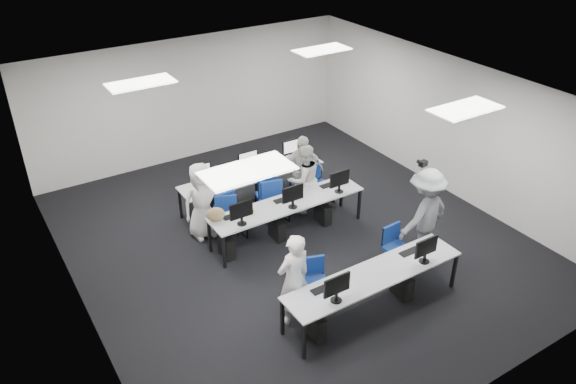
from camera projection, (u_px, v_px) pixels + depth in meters
room at (293, 172)px, 10.31m from camera, size 9.00×9.02×3.00m
ceiling_panels at (294, 95)px, 9.57m from camera, size 5.20×4.60×0.02m
desk_front at (374, 277)px, 8.96m from camera, size 3.20×0.70×0.73m
desk_mid at (288, 205)px, 10.87m from camera, size 3.20×0.70×0.73m
desk_back at (252, 176)px, 11.89m from camera, size 3.20×0.70×0.73m
equipment_front at (364, 297)px, 9.02m from camera, size 2.51×0.41×1.19m
equipment_mid at (280, 222)px, 10.93m from camera, size 2.91×0.41×1.19m
equipment_back at (260, 187)px, 12.15m from camera, size 2.91×0.41×1.19m
chair_0 at (315, 292)px, 9.27m from camera, size 0.54×0.56×0.86m
chair_1 at (396, 256)px, 10.12m from camera, size 0.44×0.48×0.85m
chair_2 at (232, 224)px, 10.99m from camera, size 0.48×0.52×0.91m
chair_3 at (274, 208)px, 11.49m from camera, size 0.55×0.58×0.94m
chair_4 at (321, 192)px, 12.13m from camera, size 0.54×0.57×0.85m
chair_5 at (226, 218)px, 11.18m from camera, size 0.60×0.62×0.92m
chair_6 at (269, 204)px, 11.62m from camera, size 0.57×0.61×0.96m
chair_7 at (303, 189)px, 12.19m from camera, size 0.50×0.54×0.93m
handbag at (216, 214)px, 10.22m from camera, size 0.39×0.32×0.28m
student_0 at (294, 279)px, 8.70m from camera, size 0.61×0.42×1.63m
student_1 at (304, 179)px, 11.61m from camera, size 0.76×0.61×1.52m
student_2 at (202, 201)px, 10.80m from camera, size 0.78×0.51×1.57m
student_3 at (302, 172)px, 11.79m from camera, size 1.02×0.65×1.62m
photographer at (425, 214)px, 10.17m from camera, size 1.24×0.80×1.80m
dslr_camera at (423, 163)px, 9.81m from camera, size 0.16×0.20×0.10m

